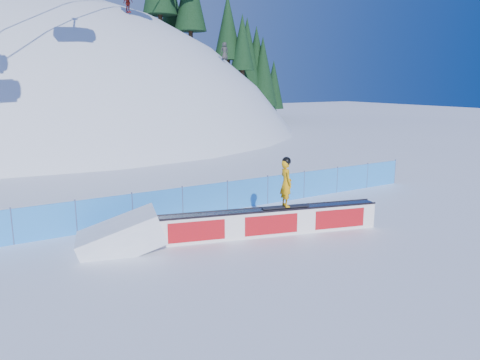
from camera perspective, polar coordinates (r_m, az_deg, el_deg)
ground at (r=15.17m, az=3.66°, el=-8.15°), size 160.00×160.00×0.00m
snow_hill at (r=59.04m, az=-21.14°, el=-12.03°), size 64.00×64.00×64.00m
treeline at (r=61.87m, az=-2.38°, el=16.87°), size 22.90×12.81×22.45m
safety_fence at (r=18.69m, az=-4.22°, el=-2.34°), size 22.05×0.05×1.30m
rail_box at (r=16.16m, az=3.55°, el=-5.13°), size 7.78×2.60×0.95m
snow_ramp at (r=15.44m, az=-14.22°, el=-8.14°), size 3.09×2.36×1.71m
snowboarder at (r=16.03m, az=5.63°, el=-0.33°), size 1.71×0.73×1.76m
distant_skiers at (r=44.07m, az=-17.89°, el=19.45°), size 21.35×10.14×7.83m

